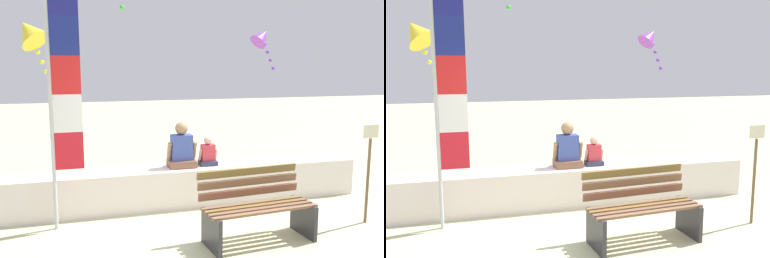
# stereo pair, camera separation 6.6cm
# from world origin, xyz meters

# --- Properties ---
(ground_plane) EXTENTS (40.00, 40.00, 0.00)m
(ground_plane) POSITION_xyz_m (0.00, 0.00, 0.00)
(ground_plane) COLOR #BFC192
(seawall_ledge) EXTENTS (5.64, 0.57, 0.60)m
(seawall_ledge) POSITION_xyz_m (0.00, 1.17, 0.30)
(seawall_ledge) COLOR silver
(seawall_ledge) RESTS_ON ground
(park_bench) EXTENTS (1.46, 0.72, 0.88)m
(park_bench) POSITION_xyz_m (0.45, -0.40, 0.41)
(park_bench) COLOR brown
(park_bench) RESTS_ON ground
(person_adult) EXTENTS (0.47, 0.34, 0.71)m
(person_adult) POSITION_xyz_m (-0.11, 1.19, 0.88)
(person_adult) COLOR brown
(person_adult) RESTS_ON seawall_ledge
(person_child) EXTENTS (0.31, 0.22, 0.47)m
(person_child) POSITION_xyz_m (0.32, 1.19, 0.78)
(person_child) COLOR #293046
(person_child) RESTS_ON seawall_ledge
(flag_banner) EXTENTS (0.42, 0.05, 3.31)m
(flag_banner) POSITION_xyz_m (-1.86, 0.65, 1.91)
(flag_banner) COLOR #B7B7BC
(flag_banner) RESTS_ON ground
(kite_yellow) EXTENTS (0.88, 0.85, 1.10)m
(kite_yellow) POSITION_xyz_m (-2.43, 3.20, 2.77)
(kite_yellow) COLOR yellow
(kite_purple) EXTENTS (0.65, 0.70, 1.04)m
(kite_purple) POSITION_xyz_m (2.53, 3.98, 2.81)
(kite_purple) COLOR purple
(sign_post) EXTENTS (0.24, 0.04, 1.39)m
(sign_post) POSITION_xyz_m (2.17, -0.29, 0.82)
(sign_post) COLOR brown
(sign_post) RESTS_ON ground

